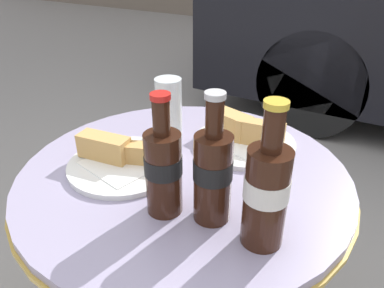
% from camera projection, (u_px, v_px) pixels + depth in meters
% --- Properties ---
extents(bistro_table, '(0.74, 0.74, 0.72)m').
position_uv_depth(bistro_table, '(185.00, 228.00, 0.91)').
color(bistro_table, gold).
rests_on(bistro_table, ground_plane).
extents(cola_bottle_left, '(0.07, 0.07, 0.25)m').
position_uv_depth(cola_bottle_left, '(213.00, 173.00, 0.65)').
color(cola_bottle_left, '#33190F').
rests_on(cola_bottle_left, bistro_table).
extents(cola_bottle_right, '(0.07, 0.07, 0.24)m').
position_uv_depth(cola_bottle_right, '(163.00, 168.00, 0.67)').
color(cola_bottle_right, '#33190F').
rests_on(cola_bottle_right, bistro_table).
extents(cola_bottle_center, '(0.07, 0.07, 0.26)m').
position_uv_depth(cola_bottle_center, '(266.00, 192.00, 0.59)').
color(cola_bottle_center, '#33190F').
rests_on(cola_bottle_center, bistro_table).
extents(drinking_glass, '(0.07, 0.07, 0.16)m').
position_uv_depth(drinking_glass, '(169.00, 112.00, 0.93)').
color(drinking_glass, black).
rests_on(drinking_glass, bistro_table).
extents(lunch_plate_near, '(0.25, 0.25, 0.07)m').
position_uv_depth(lunch_plate_near, '(243.00, 136.00, 0.93)').
color(lunch_plate_near, white).
rests_on(lunch_plate_near, bistro_table).
extents(lunch_plate_far, '(0.25, 0.25, 0.07)m').
position_uv_depth(lunch_plate_far, '(123.00, 159.00, 0.84)').
color(lunch_plate_far, white).
rests_on(lunch_plate_far, bistro_table).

